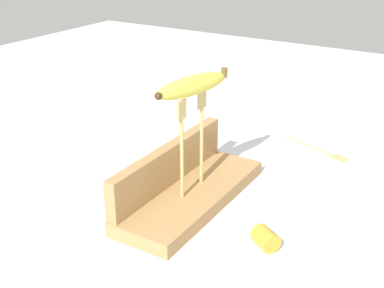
{
  "coord_description": "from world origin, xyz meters",
  "views": [
    {
      "loc": [
        -0.75,
        -0.46,
        0.52
      ],
      "look_at": [
        0.0,
        0.0,
        0.13
      ],
      "focal_mm": 46.59,
      "sensor_mm": 36.0,
      "label": 1
    }
  ],
  "objects": [
    {
      "name": "banana_chunk_near",
      "position": [
        -0.06,
        -0.19,
        0.02
      ],
      "size": [
        0.05,
        0.06,
        0.03
      ],
      "color": "gold",
      "rests_on": "ground"
    },
    {
      "name": "fork_stand_center",
      "position": [
        0.0,
        -0.0,
        0.15
      ],
      "size": [
        0.1,
        0.01,
        0.2
      ],
      "color": "tan",
      "rests_on": "wooden_board"
    },
    {
      "name": "banana_raised_center",
      "position": [
        -0.0,
        -0.0,
        0.25
      ],
      "size": [
        0.18,
        0.08,
        0.04
      ],
      "color": "#DBD147",
      "rests_on": "fork_stand_center"
    },
    {
      "name": "wooden_board",
      "position": [
        0.0,
        0.0,
        0.01
      ],
      "size": [
        0.38,
        0.14,
        0.03
      ],
      "primitive_type": "cube",
      "color": "#A87F4C",
      "rests_on": "ground"
    },
    {
      "name": "ground_plane",
      "position": [
        0.0,
        0.0,
        0.0
      ],
      "size": [
        3.0,
        3.0,
        0.0
      ],
      "primitive_type": "plane",
      "color": "silver"
    },
    {
      "name": "board_backstop",
      "position": [
        0.0,
        0.06,
        0.07
      ],
      "size": [
        0.37,
        0.02,
        0.08
      ],
      "primitive_type": "cube",
      "color": "#A87F4C",
      "rests_on": "wooden_board"
    },
    {
      "name": "fork_fallen_near",
      "position": [
        0.38,
        -0.15,
        0.0
      ],
      "size": [
        0.08,
        0.18,
        0.01
      ],
      "color": "tan",
      "rests_on": "ground"
    }
  ]
}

